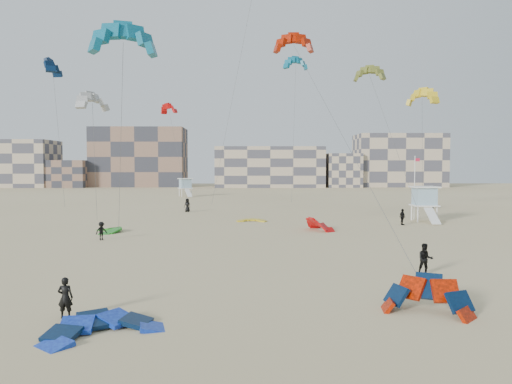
{
  "coord_description": "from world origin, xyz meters",
  "views": [
    {
      "loc": [
        4.1,
        -20.97,
        6.35
      ],
      "look_at": [
        4.44,
        6.0,
        4.93
      ],
      "focal_mm": 35.0,
      "sensor_mm": 36.0,
      "label": 1
    }
  ],
  "objects_px": {
    "kite_ground_blue": "(102,333)",
    "lifeguard_tower_near": "(424,204)",
    "kitesurfer_main": "(65,298)",
    "kite_ground_orange": "(427,314)"
  },
  "relations": [
    {
      "from": "kite_ground_blue",
      "to": "lifeguard_tower_near",
      "type": "xyz_separation_m",
      "value": [
        25.61,
        38.01,
        1.99
      ]
    },
    {
      "from": "kite_ground_blue",
      "to": "kitesurfer_main",
      "type": "relative_size",
      "value": 2.48
    },
    {
      "from": "kite_ground_orange",
      "to": "lifeguard_tower_near",
      "type": "height_order",
      "value": "lifeguard_tower_near"
    },
    {
      "from": "kite_ground_blue",
      "to": "lifeguard_tower_near",
      "type": "bearing_deg",
      "value": 23.69
    },
    {
      "from": "kite_ground_blue",
      "to": "kite_ground_orange",
      "type": "xyz_separation_m",
      "value": [
        13.21,
        2.38,
        0.0
      ]
    },
    {
      "from": "kite_ground_blue",
      "to": "kitesurfer_main",
      "type": "xyz_separation_m",
      "value": [
        -2.09,
        1.93,
        0.86
      ]
    },
    {
      "from": "kite_ground_blue",
      "to": "kite_ground_orange",
      "type": "bearing_deg",
      "value": -22.14
    },
    {
      "from": "kitesurfer_main",
      "to": "lifeguard_tower_near",
      "type": "bearing_deg",
      "value": -128.22
    },
    {
      "from": "kite_ground_orange",
      "to": "kite_ground_blue",
      "type": "bearing_deg",
      "value": -144.04
    },
    {
      "from": "kitesurfer_main",
      "to": "lifeguard_tower_near",
      "type": "height_order",
      "value": "lifeguard_tower_near"
    }
  ]
}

